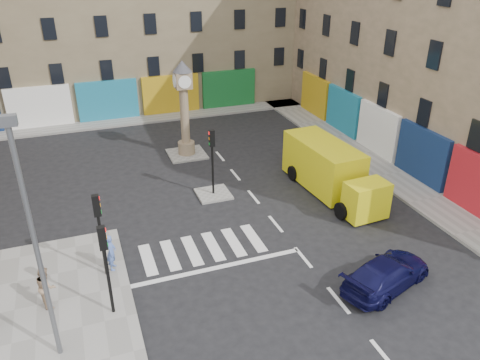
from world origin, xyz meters
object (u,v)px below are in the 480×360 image
traffic_light_island (212,152)px  pedestrian_blue (111,252)px  lamp_post (33,235)px  pedestrian_tan (46,286)px  yellow_van (330,170)px  clock_pillar (184,103)px  traffic_light_left_near (105,257)px  traffic_light_left_far (99,223)px  navy_sedan (387,273)px

traffic_light_island → pedestrian_blue: traffic_light_island is taller
lamp_post → pedestrian_tan: bearing=97.0°
yellow_van → clock_pillar: bearing=124.8°
traffic_light_left_near → traffic_light_island: traffic_light_left_near is taller
pedestrian_blue → pedestrian_tan: (-2.53, -1.43, 0.02)m
clock_pillar → yellow_van: (6.22, -7.78, -2.23)m
traffic_light_left_far → yellow_van: (12.52, 3.62, -1.30)m
pedestrian_tan → traffic_light_island: bearing=-64.6°
traffic_light_left_far → traffic_light_island: (6.30, 5.40, -0.03)m
traffic_light_left_far → navy_sedan: size_ratio=0.85×
traffic_light_left_far → pedestrian_blue: 1.71m
traffic_light_island → yellow_van: size_ratio=0.50×
traffic_light_left_near → lamp_post: lamp_post is taller
traffic_light_left_near → pedestrian_tan: size_ratio=2.21×
traffic_light_left_near → clock_pillar: clock_pillar is taller
traffic_light_left_far → lamp_post: bearing=-116.6°
traffic_light_left_near → lamp_post: size_ratio=0.45×
navy_sedan → yellow_van: (2.00, 8.10, 0.69)m
pedestrian_blue → traffic_light_left_near: bearing=-172.4°
clock_pillar → traffic_light_island: bearing=-90.0°
traffic_light_island → lamp_post: (-8.20, -9.20, 2.20)m
traffic_light_left_far → clock_pillar: 13.05m
traffic_light_left_near → pedestrian_blue: 3.18m
traffic_light_left_near → pedestrian_blue: traffic_light_left_near is taller
traffic_light_left_far → yellow_van: bearing=16.1°
clock_pillar → pedestrian_tan: (-8.53, -12.53, -2.56)m
lamp_post → pedestrian_tan: size_ratio=4.95×
lamp_post → traffic_light_left_near: bearing=36.4°
traffic_light_island → lamp_post: size_ratio=0.45×
pedestrian_blue → yellow_van: bearing=-60.8°
navy_sedan → pedestrian_blue: 11.28m
traffic_light_left_near → yellow_van: 13.95m
traffic_light_left_near → clock_pillar: bearing=65.5°
traffic_light_left_near → lamp_post: (-1.90, -1.40, 2.17)m
yellow_van → pedestrian_tan: bearing=-165.9°
traffic_light_island → navy_sedan: bearing=-66.9°
traffic_light_left_near → yellow_van: size_ratio=0.50×
traffic_light_island → pedestrian_blue: (-6.00, -5.10, -1.62)m
traffic_light_island → traffic_light_left_far: bearing=-139.4°
lamp_post → pedestrian_blue: size_ratio=5.08×
navy_sedan → traffic_light_left_far: bearing=47.2°
pedestrian_blue → pedestrian_tan: bearing=133.5°
traffic_light_left_far → pedestrian_blue: (0.30, 0.30, -1.65)m
yellow_van → pedestrian_tan: yellow_van is taller
traffic_light_left_far → clock_pillar: clock_pillar is taller
traffic_light_left_far → yellow_van: traffic_light_left_far is taller
traffic_light_left_near → pedestrian_tan: traffic_light_left_near is taller
clock_pillar → yellow_van: clock_pillar is taller
traffic_light_island → lamp_post: bearing=-131.7°
traffic_light_island → clock_pillar: size_ratio=0.61×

